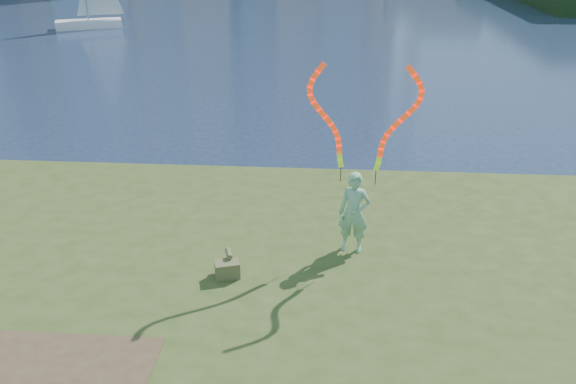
{
  "coord_description": "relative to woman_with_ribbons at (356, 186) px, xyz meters",
  "views": [
    {
      "loc": [
        1.83,
        -8.55,
        6.74
      ],
      "look_at": [
        1.16,
        1.0,
        2.15
      ],
      "focal_mm": 35.0,
      "sensor_mm": 36.0,
      "label": 1
    }
  ],
  "objects": [
    {
      "name": "ground",
      "position": [
        -2.45,
        -1.25,
        -2.2
      ],
      "size": [
        320.0,
        320.0,
        0.0
      ],
      "primitive_type": "plane",
      "color": "#1A2742",
      "rests_on": "ground"
    },
    {
      "name": "canvas_bag",
      "position": [
        -2.36,
        -1.14,
        -1.23
      ],
      "size": [
        0.51,
        0.58,
        0.42
      ],
      "rotation": [
        0.0,
        0.0,
        0.29
      ],
      "color": "brown",
      "rests_on": "grassy_knoll"
    },
    {
      "name": "sailboat",
      "position": [
        -17.41,
        30.33,
        -0.97
      ],
      "size": [
        4.67,
        2.99,
        7.18
      ],
      "rotation": [
        0.0,
        0.0,
        0.38
      ],
      "color": "white",
      "rests_on": "ground"
    },
    {
      "name": "woman_with_ribbons",
      "position": [
        0.0,
        0.0,
        0.0
      ],
      "size": [
        2.04,
        0.56,
        4.05
      ],
      "rotation": [
        0.0,
        0.0,
        -0.18
      ],
      "color": "#257C2F",
      "rests_on": "grassy_knoll"
    }
  ]
}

